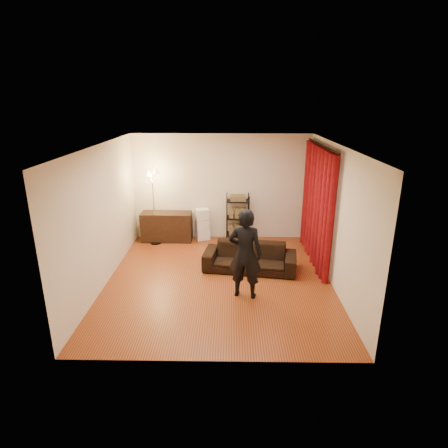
{
  "coord_description": "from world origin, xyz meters",
  "views": [
    {
      "loc": [
        0.22,
        -6.87,
        3.51
      ],
      "look_at": [
        0.1,
        0.3,
        1.1
      ],
      "focal_mm": 30.0,
      "sensor_mm": 36.0,
      "label": 1
    }
  ],
  "objects_px": {
    "person": "(245,254)",
    "floor_lamp": "(154,208)",
    "wire_shelf": "(238,218)",
    "sofa": "(250,257)",
    "storage_boxes": "(203,224)",
    "media_cabinet": "(167,227)"
  },
  "relations": [
    {
      "from": "person",
      "to": "wire_shelf",
      "type": "relative_size",
      "value": 1.39
    },
    {
      "from": "person",
      "to": "wire_shelf",
      "type": "xyz_separation_m",
      "value": [
        -0.08,
        2.91,
        -0.24
      ]
    },
    {
      "from": "person",
      "to": "floor_lamp",
      "type": "relative_size",
      "value": 0.9
    },
    {
      "from": "wire_shelf",
      "to": "sofa",
      "type": "bearing_deg",
      "value": -95.35
    },
    {
      "from": "media_cabinet",
      "to": "storage_boxes",
      "type": "bearing_deg",
      "value": 5.62
    },
    {
      "from": "media_cabinet",
      "to": "wire_shelf",
      "type": "relative_size",
      "value": 1.05
    },
    {
      "from": "storage_boxes",
      "to": "floor_lamp",
      "type": "xyz_separation_m",
      "value": [
        -1.18,
        -0.3,
        0.53
      ]
    },
    {
      "from": "sofa",
      "to": "floor_lamp",
      "type": "bearing_deg",
      "value": 155.44
    },
    {
      "from": "person",
      "to": "media_cabinet",
      "type": "height_order",
      "value": "person"
    },
    {
      "from": "sofa",
      "to": "storage_boxes",
      "type": "xyz_separation_m",
      "value": [
        -1.14,
        1.81,
        0.13
      ]
    },
    {
      "from": "sofa",
      "to": "wire_shelf",
      "type": "relative_size",
      "value": 1.6
    },
    {
      "from": "storage_boxes",
      "to": "floor_lamp",
      "type": "height_order",
      "value": "floor_lamp"
    },
    {
      "from": "person",
      "to": "media_cabinet",
      "type": "bearing_deg",
      "value": -44.77
    },
    {
      "from": "sofa",
      "to": "media_cabinet",
      "type": "height_order",
      "value": "media_cabinet"
    },
    {
      "from": "media_cabinet",
      "to": "person",
      "type": "bearing_deg",
      "value": -55.51
    },
    {
      "from": "sofa",
      "to": "media_cabinet",
      "type": "distance_m",
      "value": 2.69
    },
    {
      "from": "storage_boxes",
      "to": "floor_lamp",
      "type": "bearing_deg",
      "value": -165.96
    },
    {
      "from": "sofa",
      "to": "storage_boxes",
      "type": "relative_size",
      "value": 2.35
    },
    {
      "from": "media_cabinet",
      "to": "floor_lamp",
      "type": "xyz_separation_m",
      "value": [
        -0.26,
        -0.22,
        0.57
      ]
    },
    {
      "from": "sofa",
      "to": "wire_shelf",
      "type": "distance_m",
      "value": 1.83
    },
    {
      "from": "wire_shelf",
      "to": "floor_lamp",
      "type": "distance_m",
      "value": 2.13
    },
    {
      "from": "media_cabinet",
      "to": "storage_boxes",
      "type": "distance_m",
      "value": 0.92
    }
  ]
}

